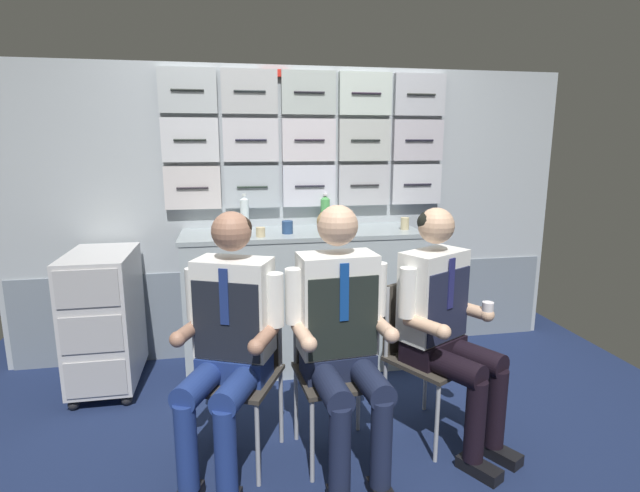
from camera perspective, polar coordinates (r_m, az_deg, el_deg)
The scene contains 16 objects.
ground at distance 2.85m, azimuth 1.28°, elevation -22.91°, with size 4.80×4.80×0.04m, color #182346.
galley_bulkhead at distance 3.73m, azimuth -2.72°, elevation 4.43°, with size 4.20×0.14×2.15m.
galley_counter at distance 3.60m, azimuth -2.05°, elevation -6.11°, with size 1.68×0.53×1.00m.
service_trolley at distance 3.54m, azimuth -23.73°, elevation -7.53°, with size 0.40×0.65×0.92m.
folding_chair_left at distance 2.64m, azimuth -9.03°, elevation -12.41°, with size 0.53×0.53×0.85m.
crew_member_left at distance 2.44m, azimuth -10.61°, elevation -9.81°, with size 0.57×0.70×1.29m.
folding_chair_right at distance 2.64m, azimuth 1.44°, elevation -12.26°, with size 0.43×0.43×0.85m.
crew_member_right at distance 2.42m, azimuth 2.53°, elevation -9.26°, with size 0.52×0.66×1.32m.
folding_chair_by_counter at distance 2.85m, azimuth 11.46°, elevation -10.65°, with size 0.54×0.54×0.85m.
crew_member_by_counter at distance 2.70m, azimuth 14.28°, elevation -7.99°, with size 0.59×0.69×1.28m.
sparkling_bottle_green at distance 3.67m, azimuth 0.61°, elevation 4.09°, with size 0.07×0.07×0.24m.
water_bottle_tall at distance 3.58m, azimuth -8.75°, elevation 3.84°, with size 0.06×0.06×0.26m.
paper_cup_blue at distance 3.38m, azimuth -3.80°, elevation 2.23°, with size 0.08×0.08×0.09m.
coffee_cup_white at distance 3.59m, azimuth 9.81°, elevation 2.63°, with size 0.06×0.06×0.09m.
espresso_cup_small at distance 3.29m, azimuth -6.91°, elevation 1.66°, with size 0.06×0.06×0.06m.
coffee_cup_spare at distance 3.51m, azimuth -10.11°, elevation 2.30°, with size 0.07×0.07×0.07m.
Camera 1 is at (-0.49, -2.29, 1.61)m, focal length 27.59 mm.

